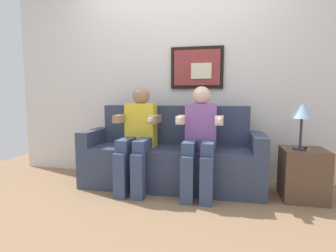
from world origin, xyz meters
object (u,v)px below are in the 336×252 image
at_px(person_on_right, 200,136).
at_px(side_table_right, 303,174).
at_px(spare_remote_on_table, 305,148).
at_px(person_on_left, 138,134).
at_px(table_lamp, 302,112).
at_px(couch, 171,159).

bearing_deg(person_on_right, side_table_right, 3.51).
bearing_deg(person_on_right, spare_remote_on_table, 2.14).
distance_m(person_on_left, table_lamp, 1.64).
relative_size(couch, table_lamp, 4.28).
relative_size(person_on_right, spare_remote_on_table, 8.54).
bearing_deg(person_on_left, table_lamp, 0.66).
relative_size(couch, spare_remote_on_table, 15.16).
bearing_deg(person_on_right, table_lamp, 1.15).
xyz_separation_m(couch, side_table_right, (1.34, -0.11, -0.06)).
bearing_deg(side_table_right, table_lamp, -139.68).
bearing_deg(spare_remote_on_table, table_lamp, -158.45).
xyz_separation_m(person_on_right, spare_remote_on_table, (1.00, 0.04, -0.10)).
xyz_separation_m(person_on_left, person_on_right, (0.66, -0.00, 0.00)).
relative_size(side_table_right, table_lamp, 1.09).
bearing_deg(couch, side_table_right, -4.54).
bearing_deg(table_lamp, side_table_right, 40.32).
bearing_deg(spare_remote_on_table, person_on_right, -177.86).
distance_m(couch, person_on_left, 0.47).
relative_size(person_on_right, side_table_right, 2.22).
xyz_separation_m(couch, person_on_right, (0.33, -0.17, 0.29)).
xyz_separation_m(side_table_right, table_lamp, (-0.05, -0.04, 0.61)).
height_order(side_table_right, table_lamp, table_lamp).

